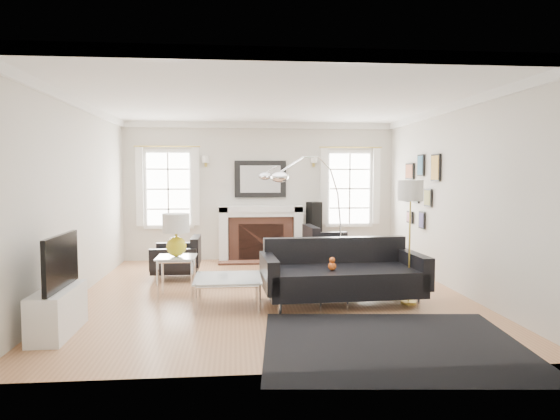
{
  "coord_description": "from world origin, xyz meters",
  "views": [
    {
      "loc": [
        -0.53,
        -7.22,
        1.73
      ],
      "look_at": [
        0.16,
        0.3,
        1.2
      ],
      "focal_mm": 32.0,
      "sensor_mm": 36.0,
      "label": 1
    }
  ],
  "objects": [
    {
      "name": "stick_floor_lamp",
      "position": [
        1.8,
        -0.79,
        1.44
      ],
      "size": [
        0.34,
        0.34,
        1.66
      ],
      "color": "gold",
      "rests_on": "floor"
    },
    {
      "name": "armchair_left",
      "position": [
        -1.46,
        1.19,
        0.32
      ],
      "size": [
        0.78,
        0.86,
        0.58
      ],
      "color": "black",
      "rests_on": "floor"
    },
    {
      "name": "back_wall",
      "position": [
        0.0,
        3.0,
        1.4
      ],
      "size": [
        5.5,
        0.04,
        2.8
      ],
      "primitive_type": "cube",
      "color": "beige",
      "rests_on": "floor"
    },
    {
      "name": "mantel_mirror",
      "position": [
        0.0,
        2.95,
        1.65
      ],
      "size": [
        1.05,
        0.07,
        0.75
      ],
      "color": "black",
      "rests_on": "back_wall"
    },
    {
      "name": "window_left",
      "position": [
        -1.85,
        2.95,
        1.46
      ],
      "size": [
        1.24,
        0.15,
        1.62
      ],
      "color": "white",
      "rests_on": "back_wall"
    },
    {
      "name": "speaker_tower",
      "position": [
        1.06,
        2.65,
        0.6
      ],
      "size": [
        0.31,
        0.31,
        1.19
      ],
      "primitive_type": "cube",
      "rotation": [
        0.0,
        0.0,
        0.4
      ],
      "color": "black",
      "rests_on": "floor"
    },
    {
      "name": "ceiling",
      "position": [
        0.0,
        0.0,
        2.8
      ],
      "size": [
        5.5,
        6.0,
        0.02
      ],
      "primitive_type": "cube",
      "color": "white",
      "rests_on": "back_wall"
    },
    {
      "name": "gourd_lamp",
      "position": [
        -1.34,
        -0.2,
        0.94
      ],
      "size": [
        0.38,
        0.38,
        0.6
      ],
      "color": "gold",
      "rests_on": "side_table_left"
    },
    {
      "name": "coffee_table",
      "position": [
        -0.62,
        -0.69,
        0.36
      ],
      "size": [
        0.87,
        0.87,
        0.39
      ],
      "color": "silver",
      "rests_on": "floor"
    },
    {
      "name": "crown_molding",
      "position": [
        0.0,
        0.0,
        2.74
      ],
      "size": [
        5.5,
        6.0,
        0.12
      ],
      "primitive_type": "cube",
      "color": "white",
      "rests_on": "back_wall"
    },
    {
      "name": "arc_floor_lamp",
      "position": [
        0.84,
        1.47,
        1.16
      ],
      "size": [
        1.52,
        1.4,
        2.15
      ],
      "color": "white",
      "rests_on": "floor"
    },
    {
      "name": "left_wall",
      "position": [
        -2.75,
        0.0,
        1.4
      ],
      "size": [
        0.04,
        6.0,
        2.8
      ],
      "primitive_type": "cube",
      "color": "beige",
      "rests_on": "floor"
    },
    {
      "name": "front_wall",
      "position": [
        0.0,
        -3.0,
        1.4
      ],
      "size": [
        5.5,
        0.04,
        2.8
      ],
      "primitive_type": "cube",
      "color": "beige",
      "rests_on": "floor"
    },
    {
      "name": "window_right",
      "position": [
        1.85,
        2.95,
        1.46
      ],
      "size": [
        1.24,
        0.15,
        1.62
      ],
      "color": "white",
      "rests_on": "back_wall"
    },
    {
      "name": "sofa",
      "position": [
        0.91,
        -0.64,
        0.38
      ],
      "size": [
        2.2,
        1.1,
        0.7
      ],
      "color": "black",
      "rests_on": "floor"
    },
    {
      "name": "right_wall",
      "position": [
        2.75,
        0.0,
        1.4
      ],
      "size": [
        0.04,
        6.0,
        2.8
      ],
      "primitive_type": "cube",
      "color": "beige",
      "rests_on": "floor"
    },
    {
      "name": "tv_unit",
      "position": [
        -2.44,
        -1.7,
        0.33
      ],
      "size": [
        0.35,
        1.0,
        1.09
      ],
      "color": "white",
      "rests_on": "floor"
    },
    {
      "name": "gallery_wall",
      "position": [
        2.72,
        1.3,
        1.53
      ],
      "size": [
        0.04,
        1.73,
        1.29
      ],
      "color": "black",
      "rests_on": "right_wall"
    },
    {
      "name": "armchair_right",
      "position": [
        1.18,
        1.8,
        0.37
      ],
      "size": [
        0.95,
        1.04,
        0.66
      ],
      "color": "black",
      "rests_on": "floor"
    },
    {
      "name": "orange_vase",
      "position": [
        0.73,
        -0.89,
        0.57
      ],
      "size": [
        0.11,
        0.11,
        0.18
      ],
      "color": "#D3561B",
      "rests_on": "nesting_table"
    },
    {
      "name": "side_table_left",
      "position": [
        -1.34,
        -0.2,
        0.48
      ],
      "size": [
        0.54,
        0.54,
        0.59
      ],
      "color": "silver",
      "rests_on": "floor"
    },
    {
      "name": "fireplace",
      "position": [
        0.0,
        2.79,
        0.54
      ],
      "size": [
        1.7,
        0.69,
        1.11
      ],
      "color": "white",
      "rests_on": "floor"
    },
    {
      "name": "area_rug",
      "position": [
        1.08,
        -2.37,
        0.01
      ],
      "size": [
        2.81,
        2.42,
        0.01
      ],
      "primitive_type": "cube",
      "rotation": [
        0.0,
        0.0,
        -0.09
      ],
      "color": "black",
      "rests_on": "floor"
    },
    {
      "name": "nesting_table",
      "position": [
        0.73,
        -0.89,
        0.36
      ],
      "size": [
        0.43,
        0.36,
        0.47
      ],
      "color": "silver",
      "rests_on": "floor"
    },
    {
      "name": "floor",
      "position": [
        0.0,
        0.0,
        0.0
      ],
      "size": [
        6.0,
        6.0,
        0.0
      ],
      "primitive_type": "plane",
      "color": "#A86F46",
      "rests_on": "ground"
    }
  ]
}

